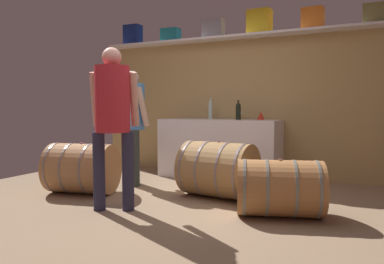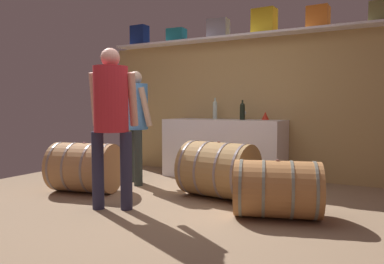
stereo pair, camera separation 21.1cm
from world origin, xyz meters
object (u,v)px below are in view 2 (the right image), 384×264
object	(u,v)px
wine_bottle_clear	(215,109)
wine_barrel_near	(277,189)
wine_barrel_flank	(219,170)
toolcase_navy	(140,36)
wine_bottle_dark	(242,111)
wine_glass	(244,113)
toolcase_teal	(176,36)
winemaker_pouring	(136,115)
work_cabinet	(224,149)
toolcase_orange	(318,18)
visitor_tasting	(111,111)
toolcase_olive	(381,12)
wine_barrel_far	(85,167)
toolcase_yellow	(264,21)
red_funnel	(265,116)
toolcase_grey	(218,29)

from	to	relation	value
wine_bottle_clear	wine_barrel_near	distance (m)	2.42
wine_barrel_flank	toolcase_navy	bearing A→B (deg)	154.44
wine_bottle_dark	wine_glass	xyz separation A→B (m)	(-0.04, 0.16, -0.04)
toolcase_teal	winemaker_pouring	size ratio (longest dim) A/B	0.19
wine_glass	work_cabinet	bearing A→B (deg)	-142.47
toolcase_navy	toolcase_orange	bearing A→B (deg)	0.00
wine_barrel_near	wine_barrel_flank	distance (m)	0.95
wine_bottle_dark	visitor_tasting	xyz separation A→B (m)	(-0.63, -2.17, 0.02)
toolcase_olive	wine_glass	bearing A→B (deg)	-177.49
wine_barrel_far	winemaker_pouring	size ratio (longest dim) A/B	0.58
toolcase_orange	wine_bottle_dark	size ratio (longest dim) A/B	1.02
wine_glass	toolcase_olive	bearing A→B (deg)	1.41
wine_bottle_clear	winemaker_pouring	size ratio (longest dim) A/B	0.21
toolcase_orange	wine_barrel_flank	size ratio (longest dim) A/B	0.33
toolcase_teal	toolcase_orange	size ratio (longest dim) A/B	1.00
wine_bottle_clear	wine_barrel_near	bearing A→B (deg)	-49.73
visitor_tasting	wine_barrel_near	bearing A→B (deg)	-6.28
wine_bottle_clear	wine_bottle_dark	distance (m)	0.51
wine_barrel_near	visitor_tasting	size ratio (longest dim) A/B	0.56
wine_barrel_near	winemaker_pouring	bearing A→B (deg)	146.14
wine_bottle_clear	winemaker_pouring	xyz separation A→B (m)	(-0.68, -1.12, -0.07)
work_cabinet	toolcase_olive	bearing A→B (deg)	6.47
wine_barrel_flank	toolcase_teal	bearing A→B (deg)	142.53
toolcase_yellow	wine_barrel_near	xyz separation A→B (m)	(0.74, -1.84, -2.05)
wine_bottle_dark	wine_barrel_near	size ratio (longest dim) A/B	0.31
toolcase_yellow	wine_barrel_flank	xyz separation A→B (m)	(-0.10, -1.38, -2.00)
red_funnel	wine_barrel_flank	size ratio (longest dim) A/B	0.13
toolcase_grey	winemaker_pouring	distance (m)	1.93
toolcase_navy	red_funnel	size ratio (longest dim) A/B	2.96
toolcase_grey	wine_glass	distance (m)	1.39
wine_bottle_dark	wine_barrel_near	bearing A→B (deg)	-58.96
toolcase_teal	wine_barrel_near	xyz separation A→B (m)	(2.24, -1.84, -1.98)
toolcase_olive	work_cabinet	world-z (taller)	toolcase_olive
wine_bottle_clear	visitor_tasting	distance (m)	2.29
toolcase_teal	toolcase_grey	bearing A→B (deg)	-3.77
winemaker_pouring	toolcase_yellow	bearing A→B (deg)	83.34
winemaker_pouring	work_cabinet	bearing A→B (deg)	90.48
red_funnel	wine_barrel_far	world-z (taller)	red_funnel
wine_glass	wine_barrel_flank	xyz separation A→B (m)	(0.19, -1.34, -0.65)
visitor_tasting	toolcase_grey	bearing A→B (deg)	62.22
toolcase_navy	red_funnel	distance (m)	2.70
wine_barrel_flank	visitor_tasting	distance (m)	1.44
red_funnel	wine_barrel_flank	world-z (taller)	red_funnel
wine_bottle_dark	winemaker_pouring	bearing A→B (deg)	-139.61
toolcase_grey	wine_barrel_flank	xyz separation A→B (m)	(0.64, -1.38, -1.96)
toolcase_orange	toolcase_olive	world-z (taller)	toolcase_orange
toolcase_teal	wine_barrel_flank	distance (m)	2.76
toolcase_orange	toolcase_olive	xyz separation A→B (m)	(0.77, 0.00, -0.02)
toolcase_orange	wine_glass	bearing A→B (deg)	-175.44
toolcase_grey	toolcase_orange	distance (m)	1.50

